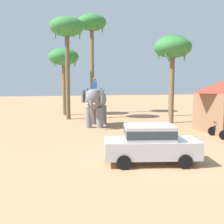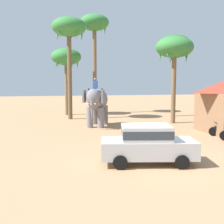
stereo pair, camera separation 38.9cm
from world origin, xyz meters
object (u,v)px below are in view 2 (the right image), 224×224
(elephant_with_mahout, at_px, (97,102))
(palm_tree_left_of_road, at_px, (174,46))
(palm_tree_far_back, at_px, (174,49))
(car_sedan_foreground, at_px, (147,143))
(palm_tree_near_hut, at_px, (69,31))
(motorcycle_end_of_row, at_px, (223,129))
(palm_tree_leaning_seaward, at_px, (66,58))
(palm_tree_behind_elephant, at_px, (94,27))

(elephant_with_mahout, bearing_deg, palm_tree_left_of_road, 29.68)
(palm_tree_far_back, bearing_deg, car_sedan_foreground, -119.11)
(palm_tree_near_hut, relative_size, palm_tree_far_back, 1.30)
(motorcycle_end_of_row, height_order, palm_tree_left_of_road, palm_tree_left_of_road)
(palm_tree_far_back, bearing_deg, elephant_with_mahout, -176.37)
(car_sedan_foreground, height_order, elephant_with_mahout, elephant_with_mahout)
(elephant_with_mahout, relative_size, palm_tree_leaning_seaward, 0.56)
(palm_tree_behind_elephant, xyz_separation_m, palm_tree_near_hut, (-3.04, -4.36, -1.26))
(car_sedan_foreground, relative_size, palm_tree_far_back, 0.59)
(palm_tree_left_of_road, relative_size, palm_tree_leaning_seaward, 1.17)
(palm_tree_behind_elephant, relative_size, palm_tree_left_of_road, 1.32)
(palm_tree_near_hut, relative_size, palm_tree_left_of_road, 1.15)
(elephant_with_mahout, height_order, palm_tree_left_of_road, palm_tree_left_of_road)
(car_sedan_foreground, distance_m, palm_tree_behind_elephant, 21.69)
(elephant_with_mahout, height_order, palm_tree_behind_elephant, palm_tree_behind_elephant)
(elephant_with_mahout, bearing_deg, motorcycle_end_of_row, -37.43)
(palm_tree_far_back, bearing_deg, palm_tree_behind_elephant, 122.19)
(elephant_with_mahout, bearing_deg, car_sedan_foreground, -86.82)
(palm_tree_near_hut, distance_m, palm_tree_left_of_road, 10.69)
(palm_tree_far_back, xyz_separation_m, palm_tree_leaning_seaward, (-8.73, 8.04, -0.27))
(elephant_with_mahout, xyz_separation_m, palm_tree_behind_elephant, (1.20, 9.24, 7.60))
(palm_tree_near_hut, distance_m, palm_tree_far_back, 9.89)
(palm_tree_far_back, bearing_deg, palm_tree_left_of_road, 66.02)
(elephant_with_mahout, relative_size, palm_tree_far_back, 0.54)
(car_sedan_foreground, xyz_separation_m, palm_tree_left_of_road, (8.20, 15.64, 6.26))
(car_sedan_foreground, xyz_separation_m, palm_tree_near_hut, (-2.43, 15.52, 7.40))
(car_sedan_foreground, relative_size, elephant_with_mahout, 1.08)
(palm_tree_behind_elephant, relative_size, palm_tree_near_hut, 1.15)
(elephant_with_mahout, bearing_deg, palm_tree_near_hut, 110.70)
(motorcycle_end_of_row, xyz_separation_m, palm_tree_near_hut, (-9.35, 10.63, 7.87))
(car_sedan_foreground, bearing_deg, palm_tree_behind_elephant, 88.24)
(motorcycle_end_of_row, height_order, palm_tree_near_hut, palm_tree_near_hut)
(elephant_with_mahout, distance_m, palm_tree_left_of_road, 11.37)
(palm_tree_far_back, bearing_deg, palm_tree_leaning_seaward, 137.36)
(palm_tree_left_of_road, bearing_deg, palm_tree_leaning_seaward, 162.19)
(elephant_with_mahout, xyz_separation_m, palm_tree_leaning_seaward, (-1.98, 8.47, 4.05))
(motorcycle_end_of_row, bearing_deg, palm_tree_behind_elephant, 112.82)
(palm_tree_near_hut, xyz_separation_m, palm_tree_leaning_seaward, (-0.14, 3.59, -2.29))
(car_sedan_foreground, distance_m, palm_tree_near_hut, 17.36)
(motorcycle_end_of_row, bearing_deg, elephant_with_mahout, 142.57)
(elephant_with_mahout, height_order, motorcycle_end_of_row, elephant_with_mahout)
(palm_tree_near_hut, bearing_deg, motorcycle_end_of_row, -48.65)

